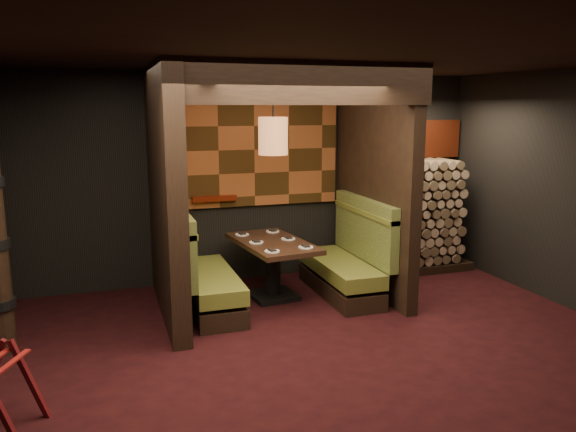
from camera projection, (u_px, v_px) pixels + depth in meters
The scene contains 18 objects.
floor at pixel (330, 356), 5.50m from camera, with size 6.50×5.50×0.02m, color black.
ceiling at pixel (334, 53), 4.96m from camera, with size 6.50×5.50×0.02m, color black.
wall_back at pixel (255, 178), 7.80m from camera, with size 6.50×0.02×2.85m, color black.
wall_front at pixel (557, 314), 2.66m from camera, with size 6.50×0.02×2.85m, color black.
partition_left at pixel (165, 194), 6.35m from camera, with size 0.20×2.20×2.85m, color black.
partition_right at pixel (374, 183), 7.22m from camera, with size 0.15×2.10×2.85m, color black.
header_beam at pixel (304, 83), 5.64m from camera, with size 2.85×0.18×0.44m, color black.
tapa_back_panel at pixel (254, 149), 7.67m from camera, with size 2.40×0.06×1.55m, color #9A4E24.
tapa_side_panel at pixel (173, 155), 6.47m from camera, with size 0.04×1.85×1.45m, color #9A4E24.
lacquer_shelf at pixel (214, 198), 7.56m from camera, with size 0.60×0.12×0.07m, color #5B1608.
booth_bench_left at pixel (202, 277), 6.67m from camera, with size 0.68×1.60×1.14m.
booth_bench_right at pixel (348, 264), 7.25m from camera, with size 0.68×1.60×1.14m.
dining_table at pixel (273, 259), 7.07m from camera, with size 0.94×1.49×0.74m.
place_settings at pixel (272, 240), 7.02m from camera, with size 0.74×1.19×0.03m.
pendant_lamp at pixel (273, 136), 6.73m from camera, with size 0.35×0.35×1.03m.
firewood_stack at pixel (413, 216), 8.24m from camera, with size 1.73×0.70×1.64m.
mosaic_header at pixel (404, 139), 8.34m from camera, with size 1.83×0.10×0.56m, color maroon.
bay_front_post at pixel (371, 181), 7.49m from camera, with size 0.08×0.08×2.85m, color black.
Camera 1 is at (-2.01, -4.75, 2.39)m, focal length 35.00 mm.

